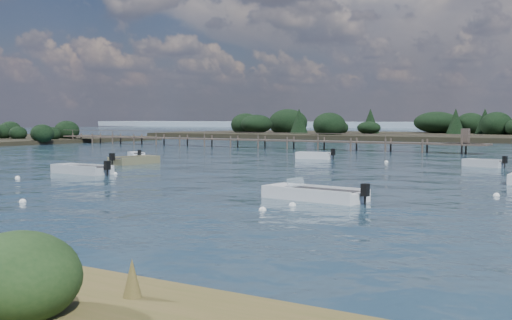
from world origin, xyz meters
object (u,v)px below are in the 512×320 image
Objects in this scene: jetty at (261,140)px; dinghy_mid_grey at (82,171)px; dinghy_mid_white_a at (314,196)px; tender_far_white at (314,157)px; tender_far_grey at (136,156)px; dinghy_extra_a at (134,162)px; tender_far_grey_b at (483,165)px.

dinghy_mid_grey is at bearing -75.74° from jetty.
dinghy_mid_white_a is 30.39m from tender_far_white.
dinghy_mid_grey is (9.48, -15.57, 0.02)m from tender_far_grey.
dinghy_extra_a is at bearing 111.69° from dinghy_mid_grey.
dinghy_extra_a reaches higher than tender_far_grey.
dinghy_mid_white_a is 1.42× the size of tender_far_white.
tender_far_white is (6.04, 22.95, 0.01)m from dinghy_mid_grey.
dinghy_mid_grey is at bearing -135.72° from tender_far_grey_b.
tender_far_grey_b is 0.05× the size of jetty.
dinghy_mid_grey is at bearing 168.33° from dinghy_mid_white_a.
tender_far_grey is 0.67× the size of dinghy_extra_a.
dinghy_mid_white_a is 0.08× the size of jetty.
jetty reaches higher than dinghy_mid_grey.
dinghy_mid_white_a is 52.91m from jetty.
dinghy_extra_a is (5.91, -6.59, 0.02)m from tender_far_grey.
dinghy_extra_a and tender_far_white have the same top height.
tender_far_grey is at bearing 131.88° from dinghy_extra_a.
tender_far_grey_b is 36.70m from jetty.
dinghy_extra_a is (-25.32, -12.22, 0.01)m from tender_far_grey_b.
dinghy_mid_white_a is (29.36, -19.68, 0.01)m from tender_far_grey.
dinghy_mid_grey is at bearing -104.74° from tender_far_white.
jetty reaches higher than tender_far_white.
jetty is at bearing 134.14° from tender_far_white.
dinghy_mid_grey is (-19.88, 4.11, 0.01)m from dinghy_mid_white_a.
jetty reaches higher than tender_far_grey_b.
tender_far_white is at bearing 117.09° from dinghy_mid_white_a.
dinghy_mid_grey is 0.08× the size of jetty.
dinghy_extra_a is at bearing -78.03° from jetty.
tender_far_grey_b is at bearing 25.77° from dinghy_extra_a.
tender_far_grey is 0.05× the size of jetty.
tender_far_white is at bearing 173.67° from tender_far_grey_b.
jetty is (-6.47, 30.54, 0.81)m from dinghy_extra_a.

